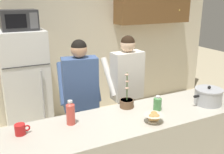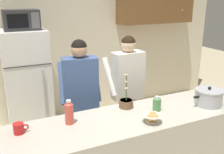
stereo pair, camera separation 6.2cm
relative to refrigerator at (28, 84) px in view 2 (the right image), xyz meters
The scene contains 11 objects.
back_wall_unit 1.30m from the refrigerator, 21.06° to the left, with size 6.00×0.48×2.60m.
refrigerator is the anchor object (origin of this frame).
microwave 0.94m from the refrigerator, 89.93° to the right, with size 0.48×0.37×0.28m.
person_near_pot 1.23m from the refrigerator, 67.02° to the right, with size 0.55×0.48×1.60m.
person_by_sink 1.57m from the refrigerator, 43.70° to the right, with size 0.50×0.43×1.60m.
cooking_pot 2.56m from the refrigerator, 49.45° to the right, with size 0.41×0.30×0.21m.
coffee_mug 1.75m from the refrigerator, 99.42° to the right, with size 0.13×0.09×0.10m.
bread_bowl 2.22m from the refrigerator, 66.98° to the right, with size 0.19×0.19×0.10m.
bottle_near_edge 2.12m from the refrigerator, 59.75° to the right, with size 0.08×0.08×0.16m.
bottle_mid_counter 1.75m from the refrigerator, 84.65° to the right, with size 0.08×0.08×0.23m.
potted_orchid 1.83m from the refrigerator, 63.48° to the right, with size 0.15×0.15×0.39m.
Camera 2 is at (-1.19, -1.99, 2.05)m, focal length 41.03 mm.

